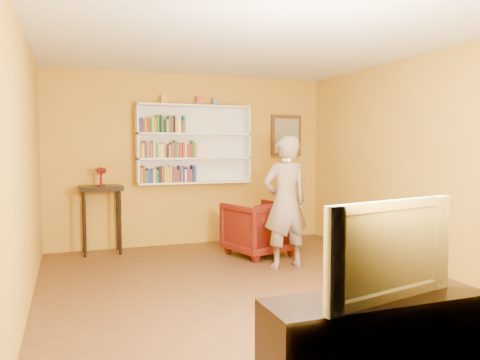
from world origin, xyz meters
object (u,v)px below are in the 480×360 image
Objects in this scene: bookshelf at (193,145)px; tv_cabinet at (376,337)px; console_table at (101,198)px; person at (286,202)px; ruby_lustre at (101,172)px; armchair at (259,228)px; television at (378,248)px.

tv_cabinet is at bearing -89.41° from bookshelf.
console_table is 4.77m from tv_cabinet.
console_table is at bearing -41.06° from person.
console_table is 3.66× the size of ruby_lustre.
armchair is 0.50× the size of person.
tv_cabinet is 0.61m from television.
person is (0.74, -1.83, -0.74)m from bookshelf.
television is at bearing -89.41° from bookshelf.
armchair is at bearing 79.93° from tv_cabinet.
television is (0.05, -4.66, -0.71)m from bookshelf.
console_table is 0.59× the size of person.
television is at bearing 0.00° from tv_cabinet.
ruby_lustre reaches higher than console_table.
person reaches higher than armchair.
person is 1.49× the size of television.
tv_cabinet is (1.48, -4.50, -0.54)m from console_table.
console_table is at bearing -173.62° from bookshelf.
bookshelf is 6.63× the size of ruby_lustre.
bookshelf is 4.71m from television.
television is at bearing -71.85° from console_table.
console_table reaches higher than armchair.
bookshelf reaches higher than console_table.
console_table is 2.34m from armchair.
bookshelf is 2.11m from person.
tv_cabinet is (-0.69, -2.83, -0.57)m from person.
person is at bearing 76.31° from tv_cabinet.
ruby_lustre is (-1.43, -0.16, -0.40)m from bookshelf.
bookshelf is at bearing 6.38° from ruby_lustre.
armchair reaches higher than tv_cabinet.
television reaches higher than console_table.
ruby_lustre is at bearing -41.06° from person.
console_table is 1.17× the size of armchair.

